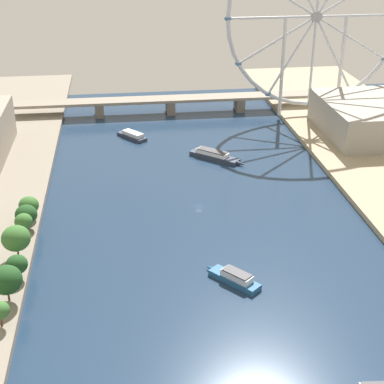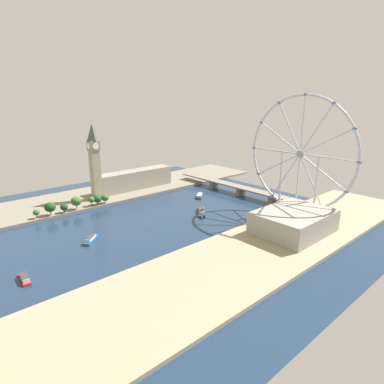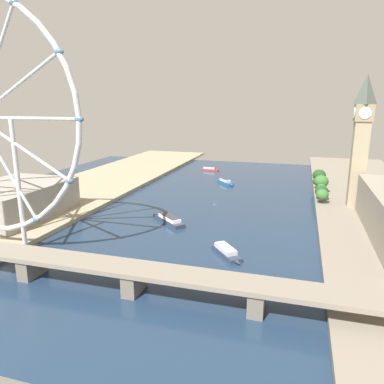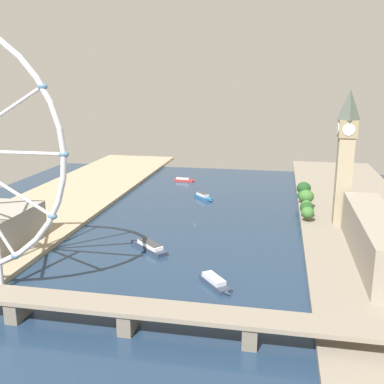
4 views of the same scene
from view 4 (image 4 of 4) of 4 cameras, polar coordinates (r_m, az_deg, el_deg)
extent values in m
plane|color=#1E334C|center=(336.36, 0.34, -3.82)|extent=(414.08, 414.08, 0.00)
cube|color=gray|center=(336.57, 21.28, -4.55)|extent=(90.00, 520.00, 3.00)
cube|color=tan|center=(377.05, -18.22, -2.32)|extent=(90.00, 520.00, 3.00)
cube|color=tan|center=(331.75, 18.56, 1.25)|extent=(10.42, 10.42, 61.92)
cube|color=#928260|center=(326.00, 19.06, 7.58)|extent=(12.09, 12.09, 11.76)
pyramid|color=#4C564C|center=(324.78, 19.29, 10.39)|extent=(10.95, 10.95, 20.43)
cylinder|color=white|center=(319.84, 19.21, 7.45)|extent=(7.92, 0.50, 7.92)
cylinder|color=white|center=(332.17, 18.92, 7.69)|extent=(7.92, 0.50, 7.92)
cylinder|color=white|center=(325.20, 17.97, 7.65)|extent=(0.50, 7.92, 7.92)
cylinder|color=white|center=(326.93, 20.16, 7.50)|extent=(0.50, 7.92, 7.92)
cube|color=gray|center=(277.84, 22.10, -5.37)|extent=(22.00, 111.18, 25.82)
cylinder|color=#513823|center=(414.76, 13.84, -0.06)|extent=(0.80, 0.80, 3.87)
ellipsoid|color=#386B2D|center=(413.66, 13.88, 0.57)|extent=(7.03, 7.03, 6.33)
cylinder|color=#513823|center=(400.55, 13.88, -0.51)|extent=(0.80, 0.80, 4.63)
ellipsoid|color=#1E471E|center=(398.87, 13.94, 0.48)|extent=(11.92, 11.92, 10.73)
cylinder|color=#513823|center=(386.64, 13.74, -1.13)|extent=(0.80, 0.80, 3.24)
ellipsoid|color=#1E471E|center=(385.39, 13.79, -0.41)|extent=(8.49, 8.49, 7.64)
cylinder|color=#513823|center=(371.85, 14.16, -1.62)|extent=(0.80, 0.80, 4.98)
ellipsoid|color=#386B2D|center=(370.00, 14.23, -0.54)|extent=(11.95, 11.95, 10.75)
cylinder|color=#513823|center=(354.48, 14.22, -2.42)|extent=(0.80, 0.80, 4.69)
ellipsoid|color=#386B2D|center=(353.00, 14.27, -1.57)|extent=(7.85, 7.85, 7.06)
cylinder|color=#513823|center=(347.49, 14.25, -2.88)|extent=(0.80, 0.80, 3.22)
ellipsoid|color=#1E471E|center=(345.93, 14.30, -2.00)|extent=(10.00, 10.00, 9.00)
cylinder|color=#513823|center=(337.94, 14.34, -3.38)|extent=(0.80, 0.80, 3.11)
ellipsoid|color=#386B2D|center=(336.43, 14.40, -2.52)|extent=(9.35, 9.35, 8.41)
cylinder|color=silver|center=(228.06, -22.63, 4.66)|extent=(59.74, 1.65, 1.65)
cylinder|color=silver|center=(232.91, -23.11, 1.04)|extent=(52.57, 1.65, 31.30)
ellipsoid|color=teal|center=(214.25, -18.40, 12.53)|extent=(4.80, 3.20, 3.20)
ellipsoid|color=teal|center=(213.07, -15.89, 4.62)|extent=(4.80, 3.20, 3.20)
ellipsoid|color=teal|center=(223.33, -17.22, -2.94)|extent=(4.80, 3.20, 3.20)
ellipsoid|color=teal|center=(241.10, -21.47, -7.54)|extent=(4.80, 3.20, 3.20)
cube|color=gray|center=(197.53, -8.05, -14.20)|extent=(226.08, 15.21, 2.00)
cube|color=#70685B|center=(191.51, 7.41, -17.12)|extent=(6.00, 13.69, 9.42)
cube|color=#70685B|center=(200.29, -7.99, -15.64)|extent=(6.00, 13.69, 9.42)
cube|color=#70685B|center=(220.98, -21.06, -13.50)|extent=(6.00, 13.69, 9.42)
cube|color=#B22D28|center=(469.87, -1.03, 1.50)|extent=(20.16, 7.11, 1.90)
cone|color=#B22D28|center=(466.74, 0.32, 1.41)|extent=(3.71, 2.19, 1.90)
cube|color=silver|center=(469.68, -1.14, 1.76)|extent=(13.77, 5.70, 2.42)
cube|color=#38383D|center=(469.38, -1.15, 1.93)|extent=(12.41, 5.37, 0.41)
cube|color=#235684|center=(400.99, 1.44, -0.68)|extent=(19.35, 21.02, 2.42)
cone|color=#235684|center=(390.31, 2.43, -1.10)|extent=(4.47, 4.63, 2.42)
cube|color=silver|center=(401.30, 1.36, -0.31)|extent=(12.46, 13.27, 2.47)
cube|color=#38383D|center=(400.93, 1.36, -0.10)|extent=(11.42, 12.12, 0.53)
cube|color=#2D384C|center=(285.02, -5.48, -7.00)|extent=(28.53, 26.49, 2.54)
cone|color=#2D384C|center=(299.87, -7.35, -5.96)|extent=(5.95, 5.69, 2.54)
cube|color=white|center=(282.91, -5.32, -6.64)|extent=(19.38, 18.18, 2.22)
cube|color=#38383D|center=(282.42, -5.32, -6.38)|extent=(17.65, 16.60, 0.56)
cube|color=#2D384C|center=(237.84, 2.91, -11.46)|extent=(19.40, 22.04, 2.09)
cone|color=#2D384C|center=(227.72, 4.61, -12.71)|extent=(4.17, 4.51, 2.09)
cube|color=silver|center=(237.77, 2.77, -10.87)|extent=(14.16, 15.81, 2.34)
camera|label=1|loc=(574.38, 9.16, 17.06)|focal=54.63mm
camera|label=2|loc=(600.94, -23.63, 15.27)|focal=30.82mm
camera|label=3|loc=(43.97, 15.49, -21.87)|focal=34.33mm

